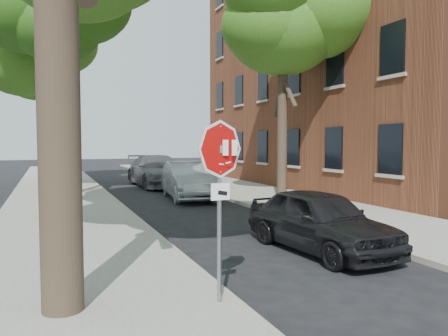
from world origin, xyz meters
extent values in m
plane|color=black|center=(0.00, 0.00, 0.00)|extent=(120.00, 120.00, 0.00)
cube|color=gray|center=(-2.50, 12.00, 0.06)|extent=(4.00, 55.00, 0.12)
cube|color=gray|center=(6.00, 12.00, 0.06)|extent=(4.00, 55.00, 0.12)
cube|color=#9E9384|center=(-0.45, 12.00, 0.07)|extent=(0.12, 55.00, 0.13)
cube|color=#9E9384|center=(3.95, 12.00, 0.07)|extent=(0.12, 55.00, 0.13)
cube|color=brown|center=(14.00, 14.00, 7.50)|extent=(12.00, 20.00, 15.00)
cylinder|color=gray|center=(-0.70, 0.00, 1.42)|extent=(0.06, 0.06, 2.60)
cube|color=#99999E|center=(-0.70, -0.03, 2.32)|extent=(0.05, 0.06, 0.10)
cylinder|color=#99999E|center=(-0.70, -0.03, 2.32)|extent=(0.76, 0.32, 0.82)
cylinder|color=white|center=(-0.70, -0.05, 2.32)|extent=(0.76, 0.32, 0.82)
cylinder|color=#B30906|center=(-0.70, -0.05, 2.32)|extent=(0.68, 0.29, 0.74)
cube|color=white|center=(-0.91, -0.06, 2.34)|extent=(0.08, 0.00, 0.22)
cube|color=white|center=(-0.77, -0.06, 2.34)|extent=(0.08, 0.00, 0.22)
cube|color=white|center=(-0.63, -0.06, 2.34)|extent=(0.08, 0.00, 0.22)
cube|color=white|center=(-0.49, -0.06, 2.34)|extent=(0.08, 0.00, 0.22)
cube|color=silver|center=(-0.81, -0.07, 2.13)|extent=(0.08, 0.00, 0.03)
cube|color=silver|center=(-0.70, -0.07, 2.11)|extent=(0.08, 0.00, 0.03)
cube|color=silver|center=(-0.59, -0.07, 2.13)|extent=(0.08, 0.00, 0.03)
cube|color=white|center=(-0.70, -0.04, 1.72)|extent=(0.28, 0.02, 0.24)
cube|color=black|center=(-0.67, -0.05, 1.70)|extent=(0.15, 0.00, 0.08)
cylinder|color=black|center=(-2.60, 7.00, 4.87)|extent=(0.44, 0.44, 9.50)
cylinder|color=black|center=(-2.40, 14.00, 5.12)|extent=(0.48, 0.48, 10.00)
ellipsoid|color=#1F480E|center=(-2.40, 14.00, 7.92)|extent=(4.62, 4.62, 3.70)
ellipsoid|color=#1F480E|center=(-3.24, 14.84, 7.50)|extent=(4.20, 4.20, 3.36)
cylinder|color=black|center=(-2.70, 21.00, 4.62)|extent=(0.40, 0.40, 9.00)
ellipsoid|color=#2B5814|center=(-2.70, 21.00, 7.14)|extent=(4.16, 4.16, 3.33)
ellipsoid|color=#2B5814|center=(-1.76, 20.43, 8.09)|extent=(3.40, 3.40, 2.72)
ellipsoid|color=#2B5814|center=(-3.46, 21.76, 6.76)|extent=(3.78, 3.78, 3.02)
cylinder|color=black|center=(6.00, 10.00, 4.62)|extent=(0.40, 0.40, 9.00)
ellipsoid|color=#2B5814|center=(6.00, 10.00, 7.14)|extent=(4.16, 4.16, 3.33)
ellipsoid|color=#2B5814|center=(6.95, 9.43, 8.09)|extent=(3.40, 3.40, 2.72)
ellipsoid|color=#2B5814|center=(5.24, 10.76, 6.76)|extent=(3.78, 3.78, 3.02)
imported|color=black|center=(2.60, 2.34, 0.69)|extent=(1.94, 4.19, 1.39)
imported|color=#979A9E|center=(2.60, 12.00, 0.80)|extent=(2.19, 5.00, 1.60)
imported|color=#545258|center=(2.60, 17.68, 0.86)|extent=(2.61, 5.99, 1.71)
camera|label=1|loc=(-2.95, -5.74, 2.42)|focal=35.00mm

